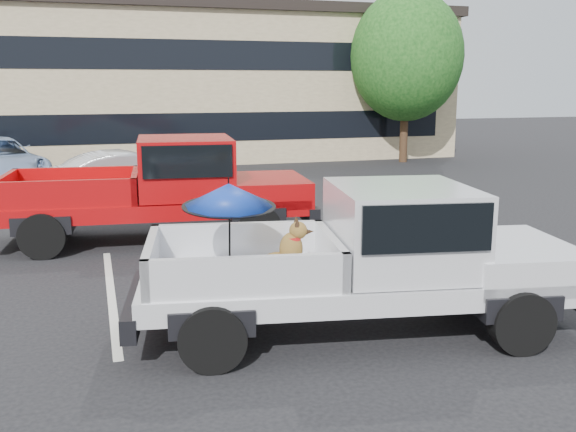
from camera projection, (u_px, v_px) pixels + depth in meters
name	position (u px, v px, depth m)	size (l,w,h in m)	color
ground	(345.00, 319.00, 8.67)	(90.00, 90.00, 0.00)	black
stripe_left	(111.00, 294.00, 9.68)	(0.12, 5.00, 0.01)	silver
stripe_right	(460.00, 263.00, 11.40)	(0.12, 5.00, 0.01)	silver
motel_building	(210.00, 82.00, 28.25)	(20.40, 8.40, 6.30)	tan
tree_right	(407.00, 56.00, 25.39)	(4.46, 4.46, 6.78)	#332114
tree_back	(278.00, 58.00, 31.98)	(4.68, 4.68, 7.11)	#332114
silver_pickup	(382.00, 251.00, 8.08)	(5.93, 2.85, 2.06)	black
red_pickup	(177.00, 184.00, 12.94)	(6.47, 2.80, 2.07)	black
silver_sedan	(132.00, 178.00, 16.84)	(1.49, 4.28, 1.41)	#AFB2B6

